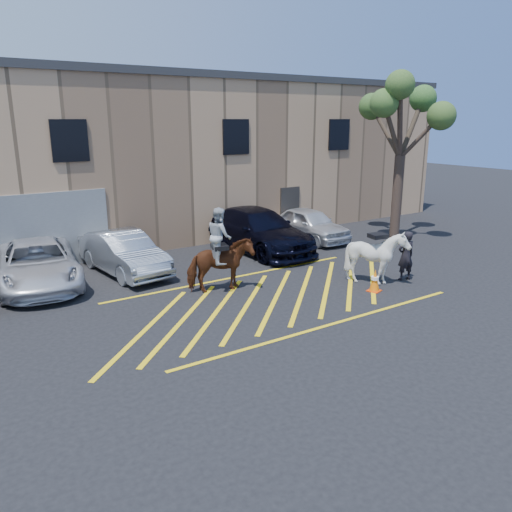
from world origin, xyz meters
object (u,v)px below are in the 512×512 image
car_white_pickup (38,264)px  mounted_bay (220,258)px  car_silver_sedan (124,253)px  car_white_suv (309,224)px  traffic_cone (375,280)px  tree (403,111)px  saddled_white (377,257)px  handler (406,256)px  car_blue_suv (258,230)px

car_white_pickup → mounted_bay: (4.73, -3.85, 0.36)m
car_silver_sedan → car_white_suv: car_silver_sedan is taller
traffic_cone → tree: size_ratio=0.10×
saddled_white → traffic_cone: saddled_white is taller
car_silver_sedan → traffic_cone: bearing=-53.5°
car_white_pickup → saddled_white: saddled_white is taller
handler → traffic_cone: handler is taller
car_silver_sedan → mounted_bay: bearing=-69.5°
tree → mounted_bay: bearing=-169.3°
car_silver_sedan → car_white_suv: (8.80, 0.34, -0.02)m
car_white_suv → traffic_cone: bearing=-113.5°
tree → handler: bearing=-135.1°
car_white_pickup → traffic_cone: size_ratio=7.26×
car_white_pickup → tree: bearing=-0.1°
car_white_pickup → car_silver_sedan: bearing=2.7°
car_white_suv → handler: size_ratio=2.50×
car_white_suv → traffic_cone: 7.24m
handler → traffic_cone: 1.83m
traffic_cone → car_blue_suv: bearing=92.2°
car_white_suv → mounted_bay: size_ratio=1.57×
car_blue_suv → traffic_cone: car_blue_suv is taller
car_blue_suv → car_silver_sedan: bearing=179.1°
car_blue_suv → car_white_suv: car_blue_suv is taller
car_blue_suv → handler: car_blue_suv is taller
car_silver_sedan → handler: bearing=-45.1°
saddled_white → tree: bearing=36.7°
car_white_pickup → car_blue_suv: 8.63m
mounted_bay → traffic_cone: size_ratio=3.73×
saddled_white → traffic_cone: (-0.60, -0.54, -0.57)m
traffic_cone → tree: tree is taller
car_white_pickup → car_blue_suv: size_ratio=0.89×
car_silver_sedan → traffic_cone: (6.04, -6.35, -0.38)m
tree → saddled_white: bearing=-143.3°
car_white_pickup → handler: 12.34m
saddled_white → traffic_cone: 0.99m
car_silver_sedan → traffic_cone: car_silver_sedan is taller
car_silver_sedan → saddled_white: (6.65, -5.80, 0.19)m
car_silver_sedan → handler: handler is taller
handler → tree: bearing=-123.0°
car_white_pickup → mounted_bay: mounted_bay is taller
car_silver_sedan → mounted_bay: mounted_bay is taller
car_silver_sedan → car_blue_suv: (5.80, 0.06, 0.12)m
traffic_cone → mounted_bay: bearing=146.8°
car_white_pickup → handler: bearing=-23.5°
mounted_bay → car_white_pickup: bearing=140.8°
tree → traffic_cone: bearing=-142.8°
mounted_bay → tree: (10.26, 1.93, 4.59)m
car_white_suv → traffic_cone: car_white_suv is taller
handler → mounted_bay: (-5.88, 2.43, 0.25)m
traffic_cone → saddled_white: bearing=42.0°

